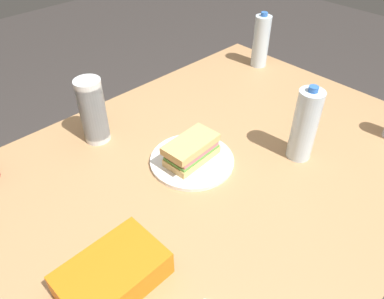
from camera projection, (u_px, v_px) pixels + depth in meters
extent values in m
cube|color=tan|center=(205.00, 177.00, 1.12)|extent=(1.58, 1.10, 0.04)
cylinder|color=#977049|center=(233.00, 122.00, 2.01)|extent=(0.07, 0.07, 0.72)
cylinder|color=white|center=(192.00, 160.00, 1.14)|extent=(0.26, 0.26, 0.01)
cube|color=#DBB26B|center=(192.00, 156.00, 1.13)|extent=(0.18, 0.10, 0.02)
cube|color=#599E3F|center=(192.00, 152.00, 1.12)|extent=(0.17, 0.10, 0.01)
cube|color=#C6727A|center=(192.00, 148.00, 1.11)|extent=(0.16, 0.09, 0.02)
cube|color=yellow|center=(192.00, 145.00, 1.10)|extent=(0.15, 0.09, 0.01)
cube|color=#DBB26B|center=(191.00, 144.00, 1.08)|extent=(0.18, 0.10, 0.02)
cube|color=orange|center=(113.00, 274.00, 0.81)|extent=(0.23, 0.15, 0.07)
cylinder|color=silver|center=(261.00, 42.00, 1.59)|extent=(0.07, 0.07, 0.22)
cylinder|color=blue|center=(264.00, 14.00, 1.51)|extent=(0.03, 0.03, 0.02)
cylinder|color=silver|center=(96.00, 127.00, 1.21)|extent=(0.08, 0.08, 0.09)
cylinder|color=silver|center=(95.00, 123.00, 1.20)|extent=(0.08, 0.08, 0.09)
cylinder|color=silver|center=(94.00, 118.00, 1.19)|extent=(0.08, 0.08, 0.09)
cylinder|color=silver|center=(93.00, 113.00, 1.17)|extent=(0.08, 0.08, 0.09)
cylinder|color=silver|center=(92.00, 109.00, 1.16)|extent=(0.08, 0.08, 0.09)
cylinder|color=silver|center=(91.00, 104.00, 1.15)|extent=(0.08, 0.08, 0.09)
cylinder|color=silver|center=(90.00, 99.00, 1.14)|extent=(0.08, 0.08, 0.09)
cylinder|color=silver|center=(89.00, 94.00, 1.13)|extent=(0.08, 0.08, 0.09)
cylinder|color=silver|center=(305.00, 126.00, 1.10)|extent=(0.08, 0.08, 0.23)
cylinder|color=blue|center=(314.00, 89.00, 1.02)|extent=(0.03, 0.03, 0.02)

